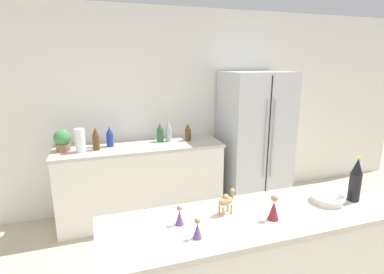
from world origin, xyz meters
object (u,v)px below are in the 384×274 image
refrigerator (254,140)px  back_bottle_0 (96,137)px  back_bottle_4 (110,137)px  back_bottle_3 (96,139)px  wise_man_figurine_blue (274,209)px  fruit_bowl (328,199)px  paper_towel_roll (80,140)px  back_bottle_1 (188,132)px  camel_figurine (226,200)px  wise_man_figurine_crimson (180,216)px  potted_plant (63,140)px  back_bottle_2 (169,131)px  back_bottle_5 (160,132)px  wise_man_figurine_purple (197,230)px  wine_bottle (356,180)px

refrigerator → back_bottle_0: size_ratio=7.20×
refrigerator → back_bottle_4: (-1.85, 0.11, 0.16)m
back_bottle_0 → back_bottle_3: (-0.00, -0.12, 0.01)m
back_bottle_3 → wise_man_figurine_blue: back_bottle_3 is taller
back_bottle_4 → fruit_bowl: size_ratio=1.17×
paper_towel_roll → back_bottle_1: 1.27m
camel_figurine → wise_man_figurine_crimson: size_ratio=1.30×
back_bottle_4 → camel_figurine: back_bottle_4 is taller
back_bottle_1 → wise_man_figurine_blue: (-0.17, -2.16, 0.04)m
paper_towel_roll → wise_man_figurine_blue: size_ratio=1.73×
potted_plant → paper_towel_roll: (0.19, -0.10, 0.00)m
back_bottle_1 → fruit_bowl: bearing=-82.4°
back_bottle_2 → back_bottle_5: size_ratio=1.08×
camel_figurine → back_bottle_0: bearing=108.8°
back_bottle_0 → camel_figurine: size_ratio=1.65×
back_bottle_3 → fruit_bowl: back_bottle_3 is taller
back_bottle_2 → back_bottle_4: size_ratio=1.08×
back_bottle_0 → camel_figurine: bearing=-71.2°
fruit_bowl → wise_man_figurine_purple: wise_man_figurine_purple is taller
refrigerator → back_bottle_1: bearing=174.7°
paper_towel_roll → back_bottle_1: size_ratio=1.13×
refrigerator → wise_man_figurine_purple: refrigerator is taller
paper_towel_roll → fruit_bowl: size_ratio=1.25×
paper_towel_roll → back_bottle_5: size_ratio=1.07×
back_bottle_5 → camel_figurine: bearing=-91.6°
wise_man_figurine_blue → paper_towel_roll: bearing=118.0°
back_bottle_2 → wine_bottle: 2.27m
potted_plant → back_bottle_5: (1.11, 0.06, -0.01)m
potted_plant → camel_figurine: 2.28m
paper_towel_roll → back_bottle_5: 0.94m
paper_towel_roll → back_bottle_1: (1.27, 0.10, -0.02)m
back_bottle_3 → wise_man_figurine_crimson: back_bottle_3 is taller
paper_towel_roll → wine_bottle: bearing=-49.3°
back_bottle_5 → back_bottle_1: bearing=-9.7°
back_bottle_5 → fruit_bowl: back_bottle_5 is taller
back_bottle_0 → back_bottle_3: bearing=-90.9°
refrigerator → wise_man_figurine_purple: (-1.55, -2.12, 0.18)m
wine_bottle → camel_figurine: 0.87m
back_bottle_1 → paper_towel_roll: bearing=-175.4°
wise_man_figurine_crimson → wise_man_figurine_purple: (0.05, -0.16, -0.00)m
back_bottle_0 → fruit_bowl: size_ratio=1.18×
potted_plant → back_bottle_2: 1.22m
back_bottle_2 → back_bottle_3: size_ratio=0.97×
back_bottle_2 → wise_man_figurine_purple: 2.28m
paper_towel_roll → back_bottle_5: bearing=9.9°
paper_towel_roll → back_bottle_4: paper_towel_roll is taller
fruit_bowl → back_bottle_0: bearing=123.0°
back_bottle_1 → back_bottle_3: (-1.10, -0.08, 0.02)m
back_bottle_5 → wine_bottle: wine_bottle is taller
paper_towel_roll → back_bottle_5: paper_towel_roll is taller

